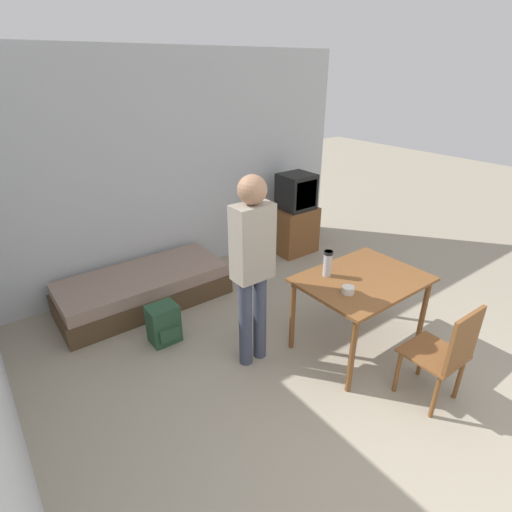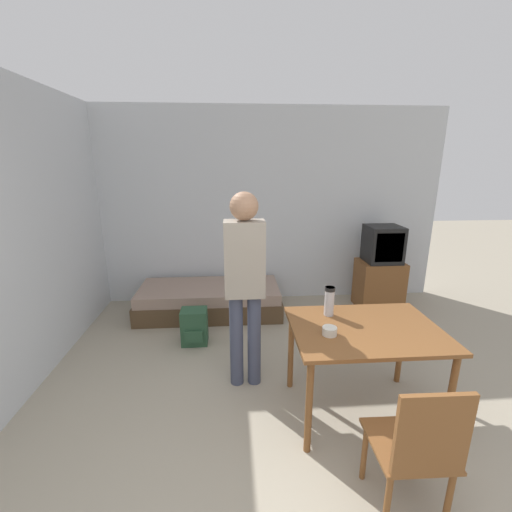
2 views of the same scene
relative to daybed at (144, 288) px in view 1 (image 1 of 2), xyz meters
The scene contains 10 objects.
ground_plane 3.33m from the daybed, 78.68° to the right, with size 20.00×20.00×0.00m, color #9E937F.
wall_back 1.43m from the daybed, 38.72° to the left, with size 5.26×0.06×2.70m.
daybed is the anchor object (origin of this frame).
tv 2.36m from the daybed, ahead, with size 0.59×0.45×1.15m.
dining_table 2.44m from the daybed, 56.40° to the right, with size 1.13×0.84×0.76m.
wooden_chair 3.16m from the daybed, 65.68° to the right, with size 0.43×0.43×0.91m.
person_standing 1.80m from the daybed, 74.89° to the right, with size 0.34×0.24×1.76m.
thermos_flask 2.19m from the daybed, 58.02° to the right, with size 0.08×0.08×0.24m.
mate_bowl 2.39m from the daybed, 64.12° to the right, with size 0.11×0.11×0.06m.
backpack 0.80m from the daybed, 99.05° to the right, with size 0.29×0.26×0.40m.
Camera 1 is at (-2.00, -0.67, 2.51)m, focal length 28.00 mm.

